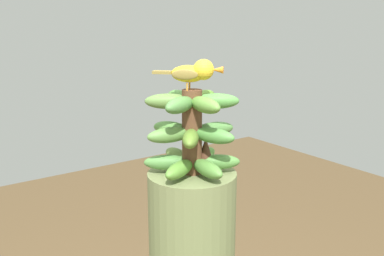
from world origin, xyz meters
name	(u,v)px	position (x,y,z in m)	size (l,w,h in m)	color
banana_bunch	(192,132)	(0.00, 0.00, 1.48)	(0.27, 0.27, 0.23)	brown
perched_bird	(194,72)	(0.01, 0.00, 1.65)	(0.15, 0.15, 0.08)	#C68933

